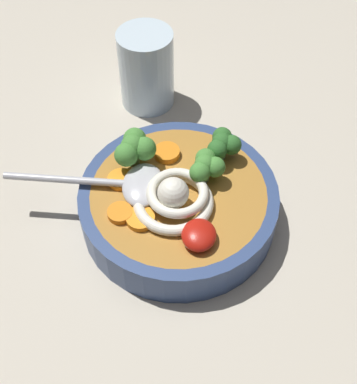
{
  "coord_description": "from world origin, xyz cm",
  "views": [
    {
      "loc": [
        -31.76,
        -2.88,
        52.59
      ],
      "look_at": [
        2.96,
        1.5,
        9.01
      ],
      "focal_mm": 49.21,
      "sensor_mm": 36.0,
      "label": 1
    }
  ],
  "objects_px": {
    "soup_bowl": "(178,204)",
    "noodle_pile": "(174,197)",
    "soup_spoon": "(130,184)",
    "drinking_glass": "(146,69)"
  },
  "relations": [
    {
      "from": "soup_bowl",
      "to": "noodle_pile",
      "type": "height_order",
      "value": "noodle_pile"
    },
    {
      "from": "soup_spoon",
      "to": "drinking_glass",
      "type": "distance_m",
      "value": 0.19
    },
    {
      "from": "noodle_pile",
      "to": "soup_spoon",
      "type": "height_order",
      "value": "noodle_pile"
    },
    {
      "from": "soup_bowl",
      "to": "noodle_pile",
      "type": "relative_size",
      "value": 2.33
    },
    {
      "from": "soup_bowl",
      "to": "drinking_glass",
      "type": "bearing_deg",
      "value": 19.03
    },
    {
      "from": "soup_spoon",
      "to": "soup_bowl",
      "type": "bearing_deg",
      "value": -180.0
    },
    {
      "from": "soup_bowl",
      "to": "soup_spoon",
      "type": "distance_m",
      "value": 0.06
    },
    {
      "from": "soup_bowl",
      "to": "soup_spoon",
      "type": "bearing_deg",
      "value": 92.19
    },
    {
      "from": "soup_bowl",
      "to": "drinking_glass",
      "type": "relative_size",
      "value": 2.06
    },
    {
      "from": "soup_spoon",
      "to": "noodle_pile",
      "type": "bearing_deg",
      "value": 160.98
    }
  ]
}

